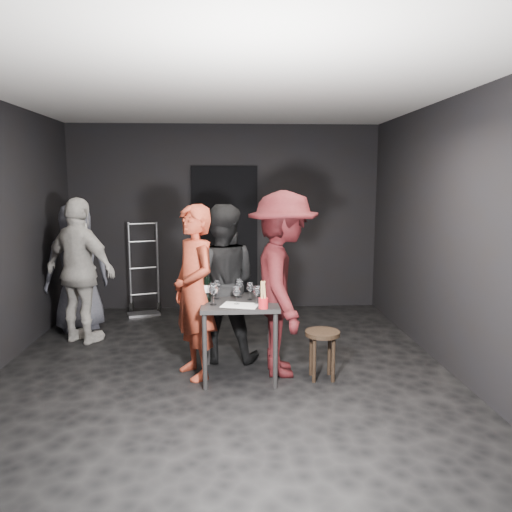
{
  "coord_description": "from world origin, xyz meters",
  "views": [
    {
      "loc": [
        0.07,
        -4.86,
        1.88
      ],
      "look_at": [
        0.34,
        0.25,
        1.11
      ],
      "focal_mm": 35.0,
      "sensor_mm": 36.0,
      "label": 1
    }
  ],
  "objects": [
    {
      "name": "wine_glass_a",
      "position": [
        -0.08,
        -0.36,
        0.86
      ],
      "size": [
        0.11,
        0.11,
        0.22
      ],
      "primitive_type": null,
      "rotation": [
        0.0,
        0.0,
        -0.4
      ],
      "color": "white",
      "rests_on": "tasting_table"
    },
    {
      "name": "wallbox_upper",
      "position": [
        0.85,
        2.45,
        1.45
      ],
      "size": [
        0.12,
        0.06,
        0.12
      ],
      "primitive_type": "cube",
      "color": "#B7B7B2",
      "rests_on": "wall_back"
    },
    {
      "name": "wall_right",
      "position": [
        2.25,
        0.0,
        1.35
      ],
      "size": [
        0.04,
        5.0,
        2.7
      ],
      "primitive_type": "cube",
      "color": "black",
      "rests_on": "ground"
    },
    {
      "name": "wine_glass_c",
      "position": [
        0.16,
        -0.07,
        0.85
      ],
      "size": [
        0.1,
        0.1,
        0.2
      ],
      "primitive_type": null,
      "rotation": [
        0.0,
        0.0,
        -0.3
      ],
      "color": "white",
      "rests_on": "tasting_table"
    },
    {
      "name": "wine_bottle",
      "position": [
        -0.15,
        -0.21,
        0.87
      ],
      "size": [
        0.08,
        0.08,
        0.32
      ],
      "rotation": [
        0.0,
        0.0,
        0.09
      ],
      "color": "black",
      "rests_on": "tasting_table"
    },
    {
      "name": "wall_back",
      "position": [
        0.0,
        2.5,
        1.35
      ],
      "size": [
        4.5,
        0.04,
        2.7
      ],
      "primitive_type": "cube",
      "color": "black",
      "rests_on": "ground"
    },
    {
      "name": "woman_black",
      "position": [
        -0.02,
        0.27,
        0.91
      ],
      "size": [
        0.93,
        0.57,
        1.82
      ],
      "primitive_type": "imported",
      "rotation": [
        0.0,
        0.0,
        3.04
      ],
      "color": "black",
      "rests_on": "floor"
    },
    {
      "name": "stool",
      "position": [
        0.95,
        -0.32,
        0.37
      ],
      "size": [
        0.33,
        0.33,
        0.47
      ],
      "rotation": [
        0.0,
        0.0,
        -0.26
      ],
      "color": "black",
      "rests_on": "floor"
    },
    {
      "name": "server_red",
      "position": [
        -0.27,
        -0.17,
        0.93
      ],
      "size": [
        0.72,
        0.81,
        1.86
      ],
      "primitive_type": "imported",
      "rotation": [
        0.0,
        0.0,
        -1.07
      ],
      "color": "#A83821",
      "rests_on": "floor"
    },
    {
      "name": "wallbox_lower",
      "position": [
        1.05,
        2.45,
        1.4
      ],
      "size": [
        0.1,
        0.06,
        0.14
      ],
      "primitive_type": "cube",
      "color": "#B7B7B2",
      "rests_on": "wall_back"
    },
    {
      "name": "breadstick_cup",
      "position": [
        0.37,
        -0.51,
        0.87
      ],
      "size": [
        0.09,
        0.09,
        0.27
      ],
      "rotation": [
        0.0,
        0.0,
        -0.12
      ],
      "color": "red",
      "rests_on": "tasting_table"
    },
    {
      "name": "tasting_mat",
      "position": [
        0.16,
        -0.39,
        0.75
      ],
      "size": [
        0.37,
        0.3,
        0.0
      ],
      "primitive_type": "cube",
      "rotation": [
        0.0,
        0.0,
        -0.27
      ],
      "color": "white",
      "rests_on": "tasting_table"
    },
    {
      "name": "bystander_cream",
      "position": [
        -1.66,
        0.94,
        0.97
      ],
      "size": [
        1.25,
        1.03,
        1.93
      ],
      "primitive_type": "imported",
      "rotation": [
        0.0,
        0.0,
        2.63
      ],
      "color": "beige",
      "rests_on": "floor"
    },
    {
      "name": "wine_glass_f",
      "position": [
        0.26,
        -0.17,
        0.84
      ],
      "size": [
        0.07,
        0.07,
        0.19
      ],
      "primitive_type": null,
      "rotation": [
        0.0,
        0.0,
        -0.03
      ],
      "color": "white",
      "rests_on": "tasting_table"
    },
    {
      "name": "man_maroon",
      "position": [
        0.58,
        -0.14,
        1.08
      ],
      "size": [
        0.65,
        1.39,
        2.15
      ],
      "primitive_type": "imported",
      "rotation": [
        0.0,
        0.0,
        1.57
      ],
      "color": "#380E10",
      "rests_on": "floor"
    },
    {
      "name": "wine_glass_b",
      "position": [
        -0.05,
        -0.12,
        0.85
      ],
      "size": [
        0.1,
        0.1,
        0.2
      ],
      "primitive_type": null,
      "rotation": [
        0.0,
        0.0,
        -0.4
      ],
      "color": "white",
      "rests_on": "tasting_table"
    },
    {
      "name": "reserved_card",
      "position": [
        0.47,
        -0.22,
        0.8
      ],
      "size": [
        0.13,
        0.16,
        0.11
      ],
      "primitive_type": null,
      "rotation": [
        0.0,
        0.0,
        0.34
      ],
      "color": "white",
      "rests_on": "tasting_table"
    },
    {
      "name": "doorway",
      "position": [
        0.0,
        2.44,
        1.05
      ],
      "size": [
        0.95,
        0.1,
        2.1
      ],
      "primitive_type": "cube",
      "color": "black",
      "rests_on": "ground"
    },
    {
      "name": "hand_truck",
      "position": [
        -1.16,
        2.19,
        0.23
      ],
      "size": [
        0.44,
        0.36,
        1.31
      ],
      "rotation": [
        0.0,
        0.0,
        0.31
      ],
      "color": "#B2B2B7",
      "rests_on": "floor"
    },
    {
      "name": "bystander_grey",
      "position": [
        -1.85,
        1.45,
        0.88
      ],
      "size": [
        0.98,
        0.84,
        1.76
      ],
      "primitive_type": "imported",
      "rotation": [
        0.0,
        0.0,
        3.66
      ],
      "color": "#585865",
      "rests_on": "floor"
    },
    {
      "name": "floor",
      "position": [
        0.0,
        0.0,
        0.0
      ],
      "size": [
        4.5,
        5.0,
        0.02
      ],
      "primitive_type": "cube",
      "color": "black",
      "rests_on": "ground"
    },
    {
      "name": "tasting_table",
      "position": [
        0.16,
        -0.2,
        0.65
      ],
      "size": [
        0.72,
        0.72,
        0.75
      ],
      "rotation": [
        0.0,
        0.0,
        0.01
      ],
      "color": "black",
      "rests_on": "floor"
    },
    {
      "name": "ceiling",
      "position": [
        0.0,
        0.0,
        2.7
      ],
      "size": [
        4.5,
        5.0,
        0.02
      ],
      "primitive_type": "cube",
      "color": "silver",
      "rests_on": "ground"
    },
    {
      "name": "wine_glass_d",
      "position": [
        0.13,
        -0.35,
        0.84
      ],
      "size": [
        0.09,
        0.09,
        0.18
      ],
      "primitive_type": null,
      "rotation": [
        0.0,
        0.0,
        0.28
      ],
      "color": "white",
      "rests_on": "tasting_table"
    },
    {
      "name": "wine_glass_e",
      "position": [
        0.32,
        -0.36,
        0.85
      ],
      "size": [
        0.07,
        0.07,
        0.19
      ],
      "primitive_type": null,
      "rotation": [
        0.0,
        0.0,
        0.01
      ],
      "color": "white",
      "rests_on": "tasting_table"
    },
    {
      "name": "wall_front",
      "position": [
        0.0,
        -2.5,
        1.35
      ],
      "size": [
        4.5,
        0.04,
        2.7
      ],
      "primitive_type": "cube",
      "color": "black",
      "rests_on": "ground"
    }
  ]
}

